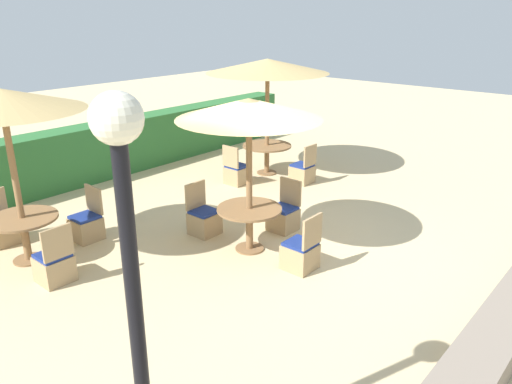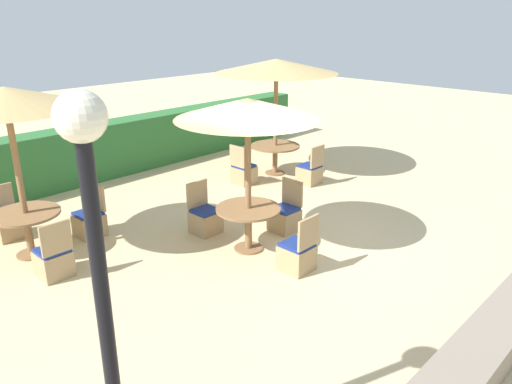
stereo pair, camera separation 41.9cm
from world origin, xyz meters
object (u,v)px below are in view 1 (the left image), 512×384
at_px(parasol_back_left, 1,101).
at_px(round_table_center, 249,217).
at_px(lamp_post, 127,230).
at_px(round_table_back_right, 267,150).
at_px(parasol_center, 249,110).
at_px(patio_chair_back_right_west, 236,173).
at_px(parasol_back_right, 268,66).
at_px(patio_chair_back_left_south, 55,265).
at_px(round_table_back_left, 23,226).
at_px(patio_chair_back_left_north, 2,229).
at_px(patio_chair_center_south, 301,253).
at_px(patio_chair_center_north, 204,220).
at_px(patio_chair_back_left_east, 87,225).
at_px(patio_chair_center_east, 284,216).
at_px(patio_chair_back_right_south, 303,172).

distance_m(parasol_back_left, round_table_center, 4.09).
bearing_deg(lamp_post, round_table_back_right, 32.83).
height_order(parasol_center, round_table_back_right, parasol_center).
bearing_deg(round_table_center, patio_chair_back_right_west, 46.30).
bearing_deg(parasol_center, parasol_back_right, 35.43).
xyz_separation_m(patio_chair_back_left_south, patio_chair_back_right_west, (5.01, 0.98, 0.00)).
xyz_separation_m(round_table_back_left, patio_chair_back_left_north, (0.03, 0.96, -0.33)).
bearing_deg(round_table_center, patio_chair_center_south, -89.31).
bearing_deg(round_table_back_right, patio_chair_center_north, -158.22).
relative_size(parasol_back_left, patio_chair_back_left_north, 2.95).
xyz_separation_m(round_table_center, patio_chair_back_right_west, (2.35, 2.46, -0.33)).
distance_m(round_table_back_left, parasol_back_right, 6.35).
bearing_deg(round_table_back_right, parasol_center, -144.57).
height_order(parasol_center, patio_chair_back_right_west, parasol_center).
relative_size(patio_chair_back_left_east, round_table_back_right, 0.78).
bearing_deg(patio_chair_back_left_north, patio_chair_center_east, 137.10).
height_order(patio_chair_back_left_north, patio_chair_center_south, same).
bearing_deg(round_table_back_left, parasol_center, -43.07).
bearing_deg(patio_chair_center_east, patio_chair_back_right_west, -29.15).
bearing_deg(round_table_back_left, round_table_back_right, -0.07).
bearing_deg(patio_chair_back_left_east, patio_chair_back_right_west, -89.56).
distance_m(patio_chair_center_north, parasol_back_right, 4.40).
bearing_deg(round_table_center, lamp_post, -149.61).
bearing_deg(round_table_back_right, lamp_post, -147.17).
distance_m(round_table_center, round_table_back_right, 4.20).
distance_m(lamp_post, patio_chair_back_right_south, 8.38).
height_order(parasol_back_left, patio_chair_back_left_south, parasol_back_left).
height_order(lamp_post, patio_chair_back_right_south, lamp_post).
xyz_separation_m(patio_chair_back_left_east, parasol_center, (1.54, -2.43, 2.10)).
relative_size(patio_chair_back_left_east, patio_chair_center_east, 1.00).
xyz_separation_m(parasol_back_left, parasol_back_right, (6.03, -0.01, 0.01)).
distance_m(patio_chair_back_left_north, round_table_center, 4.28).
height_order(round_table_center, patio_chair_center_east, patio_chair_center_east).
distance_m(lamp_post, parasol_center, 4.48).
bearing_deg(round_table_back_right, patio_chair_back_left_east, -179.96).
distance_m(patio_chair_back_left_south, patio_chair_center_east, 3.94).
xyz_separation_m(patio_chair_center_east, parasol_back_right, (2.41, 2.38, 2.32)).
relative_size(patio_chair_back_left_east, patio_chair_center_south, 1.00).
bearing_deg(patio_chair_back_right_south, round_table_center, -158.52).
xyz_separation_m(round_table_center, parasol_back_right, (3.42, 2.43, 1.99)).
bearing_deg(patio_chair_back_left_north, lamp_post, 77.25).
bearing_deg(patio_chair_back_right_south, round_table_back_left, 169.61).
distance_m(patio_chair_back_left_south, patio_chair_back_right_west, 5.11).
xyz_separation_m(round_table_back_left, patio_chair_back_left_south, (-0.05, -0.96, -0.33)).
xyz_separation_m(patio_chair_back_left_north, parasol_back_right, (6.00, -0.96, 2.32)).
bearing_deg(patio_chair_back_right_west, round_table_back_right, 88.60).
relative_size(patio_chair_center_north, patio_chair_back_right_west, 1.00).
bearing_deg(patio_chair_center_south, patio_chair_center_north, 91.76).
bearing_deg(patio_chair_back_left_south, parasol_center, -29.12).
bearing_deg(round_table_back_right, round_table_center, -144.57).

